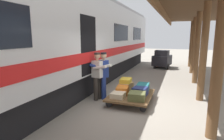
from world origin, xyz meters
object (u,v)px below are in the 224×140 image
object	(u,v)px
suitcase_olive_duffel	(137,96)
suitcase_navy_fabric	(140,91)
suitcase_tan_vintage	(126,86)
suitcase_yellow_case	(126,80)
luggage_cart	(131,95)
baggage_tug	(162,59)
suitcase_teal_softside	(143,87)
suitcase_cream_canvas	(118,95)
train_car	(52,42)
porter_by_door	(98,75)
suitcase_orange_carryall	(123,90)
porter_in_overalls	(103,74)

from	to	relation	value
suitcase_olive_duffel	suitcase_navy_fabric	world-z (taller)	suitcase_navy_fabric
suitcase_tan_vintage	suitcase_yellow_case	distance (m)	0.22
luggage_cart	suitcase_yellow_case	xyz separation A→B (m)	(0.35, -0.53, 0.39)
suitcase_navy_fabric	baggage_tug	world-z (taller)	baggage_tug
luggage_cart	suitcase_navy_fabric	distance (m)	0.36
suitcase_teal_softside	luggage_cart	bearing A→B (deg)	57.98
suitcase_cream_canvas	suitcase_tan_vintage	size ratio (longest dim) A/B	0.82
train_car	porter_by_door	bearing A→B (deg)	-175.59
porter_by_door	baggage_tug	size ratio (longest dim) A/B	0.92
suitcase_orange_carryall	baggage_tug	size ratio (longest dim) A/B	0.31
luggage_cart	suitcase_yellow_case	distance (m)	0.74
suitcase_cream_canvas	suitcase_yellow_case	world-z (taller)	suitcase_yellow_case
suitcase_orange_carryall	suitcase_cream_canvas	bearing A→B (deg)	90.00
porter_by_door	suitcase_cream_canvas	bearing A→B (deg)	158.80
train_car	suitcase_olive_duffel	distance (m)	3.66
luggage_cart	suitcase_cream_canvas	bearing A→B (deg)	57.98
suitcase_yellow_case	porter_by_door	xyz separation A→B (m)	(0.84, 0.69, 0.30)
train_car	suitcase_yellow_case	world-z (taller)	train_car
suitcase_olive_duffel	suitcase_navy_fabric	size ratio (longest dim) A/B	1.08
baggage_tug	porter_in_overalls	bearing A→B (deg)	79.94
suitcase_cream_canvas	suitcase_navy_fabric	size ratio (longest dim) A/B	0.98
suitcase_navy_fabric	suitcase_teal_softside	bearing A→B (deg)	-90.00
suitcase_teal_softside	suitcase_yellow_case	size ratio (longest dim) A/B	1.12
luggage_cart	suitcase_tan_vintage	size ratio (longest dim) A/B	3.25
suitcase_olive_duffel	suitcase_navy_fabric	distance (m)	0.50
luggage_cart	porter_in_overalls	bearing A→B (deg)	0.00
suitcase_tan_vintage	porter_by_door	size ratio (longest dim) A/B	0.33
train_car	suitcase_cream_canvas	size ratio (longest dim) A/B	47.53
train_car	suitcase_yellow_case	bearing A→B (deg)	-162.45
suitcase_olive_duffel	suitcase_tan_vintage	xyz separation A→B (m)	(0.63, -1.00, 0.01)
train_car	suitcase_navy_fabric	size ratio (longest dim) A/B	46.42
suitcase_olive_duffel	baggage_tug	xyz separation A→B (m)	(-0.02, -8.30, 0.23)
suitcase_olive_duffel	baggage_tug	bearing A→B (deg)	-90.15
suitcase_yellow_case	porter_by_door	size ratio (longest dim) A/B	0.31
suitcase_olive_duffel	porter_in_overalls	bearing A→B (deg)	-20.18
luggage_cart	suitcase_orange_carryall	bearing A→B (deg)	0.00
suitcase_teal_softside	suitcase_olive_duffel	xyz separation A→B (m)	(0.00, 1.00, -0.02)
suitcase_tan_vintage	suitcase_navy_fabric	bearing A→B (deg)	141.35
baggage_tug	suitcase_navy_fabric	bearing A→B (deg)	89.84
suitcase_orange_carryall	porter_by_door	distance (m)	1.03
suitcase_teal_softside	baggage_tug	distance (m)	7.30
luggage_cart	suitcase_navy_fabric	size ratio (longest dim) A/B	3.86
suitcase_teal_softside	porter_in_overalls	xyz separation A→B (m)	(1.36, 0.50, 0.51)
suitcase_navy_fabric	suitcase_cream_canvas	bearing A→B (deg)	38.65
suitcase_orange_carryall	suitcase_teal_softside	distance (m)	0.80
suitcase_orange_carryall	porter_in_overalls	distance (m)	0.90
suitcase_orange_carryall	suitcase_teal_softside	bearing A→B (deg)	-141.35
suitcase_teal_softside	suitcase_yellow_case	distance (m)	0.69
train_car	suitcase_tan_vintage	size ratio (longest dim) A/B	39.06
suitcase_cream_canvas	luggage_cart	bearing A→B (deg)	-122.02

